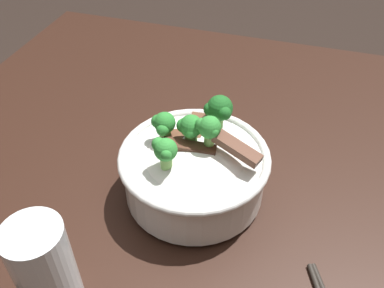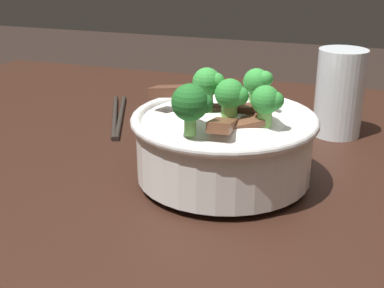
# 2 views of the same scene
# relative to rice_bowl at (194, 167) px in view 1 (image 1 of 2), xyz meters

# --- Properties ---
(dining_table) EXTENTS (1.13, 0.98, 0.76)m
(dining_table) POSITION_rel_rice_bowl_xyz_m (-0.06, -0.02, -0.16)
(dining_table) COLOR black
(dining_table) RESTS_ON ground
(rice_bowl) EXTENTS (0.21, 0.21, 0.14)m
(rice_bowl) POSITION_rel_rice_bowl_xyz_m (0.00, 0.00, 0.00)
(rice_bowl) COLOR white
(rice_bowl) RESTS_ON dining_table
(drinking_glass) EXTENTS (0.07, 0.07, 0.12)m
(drinking_glass) POSITION_rel_rice_bowl_xyz_m (0.11, 0.20, -0.00)
(drinking_glass) COLOR white
(drinking_glass) RESTS_ON dining_table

